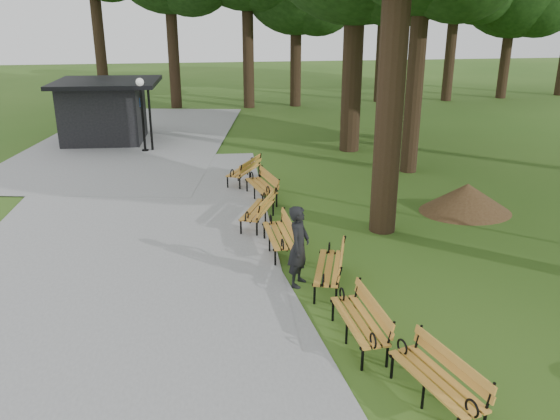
{
  "coord_description": "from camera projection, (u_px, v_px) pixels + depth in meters",
  "views": [
    {
      "loc": [
        -1.86,
        -11.88,
        5.79
      ],
      "look_at": [
        -0.04,
        1.02,
        1.1
      ],
      "focal_mm": 36.91,
      "sensor_mm": 36.0,
      "label": 1
    }
  ],
  "objects": [
    {
      "name": "bench_3",
      "position": [
        278.0,
        235.0,
        14.07
      ],
      "size": [
        0.72,
        1.92,
        0.88
      ],
      "primitive_type": null,
      "rotation": [
        0.0,
        0.0,
        -1.53
      ],
      "color": "orange",
      "rests_on": "ground"
    },
    {
      "name": "bench_5",
      "position": [
        261.0,
        186.0,
        17.87
      ],
      "size": [
        1.01,
        1.99,
        0.88
      ],
      "primitive_type": null,
      "rotation": [
        0.0,
        0.0,
        -1.37
      ],
      "color": "orange",
      "rests_on": "ground"
    },
    {
      "name": "ground",
      "position": [
        288.0,
        270.0,
        13.27
      ],
      "size": [
        100.0,
        100.0,
        0.0
      ],
      "primitive_type": "plane",
      "color": "#2E5217",
      "rests_on": "ground"
    },
    {
      "name": "bench_1",
      "position": [
        359.0,
        321.0,
        10.28
      ],
      "size": [
        0.78,
        1.94,
        0.88
      ],
      "primitive_type": null,
      "rotation": [
        0.0,
        0.0,
        -1.49
      ],
      "color": "orange",
      "rests_on": "ground"
    },
    {
      "name": "bench_0",
      "position": [
        436.0,
        380.0,
        8.66
      ],
      "size": [
        1.13,
        2.0,
        0.88
      ],
      "primitive_type": null,
      "rotation": [
        0.0,
        0.0,
        -1.3
      ],
      "color": "orange",
      "rests_on": "ground"
    },
    {
      "name": "bench_2",
      "position": [
        329.0,
        268.0,
        12.34
      ],
      "size": [
        1.16,
        2.0,
        0.88
      ],
      "primitive_type": null,
      "rotation": [
        0.0,
        0.0,
        -1.86
      ],
      "color": "orange",
      "rests_on": "ground"
    },
    {
      "name": "dirt_mound",
      "position": [
        466.0,
        198.0,
        16.81
      ],
      "size": [
        2.27,
        2.27,
        0.87
      ],
      "primitive_type": "cone",
      "color": "#47301C",
      "rests_on": "ground"
    },
    {
      "name": "bench_6",
      "position": [
        244.0,
        170.0,
        19.56
      ],
      "size": [
        1.48,
        1.97,
        0.88
      ],
      "primitive_type": null,
      "rotation": [
        0.0,
        0.0,
        -2.07
      ],
      "color": "orange",
      "rests_on": "ground"
    },
    {
      "name": "person",
      "position": [
        299.0,
        246.0,
        12.28
      ],
      "size": [
        0.7,
        0.79,
        1.81
      ],
      "primitive_type": "imported",
      "rotation": [
        0.0,
        0.0,
        1.07
      ],
      "color": "black",
      "rests_on": "ground"
    },
    {
      "name": "path",
      "position": [
        125.0,
        230.0,
        15.53
      ],
      "size": [
        12.0,
        38.0,
        0.06
      ],
      "primitive_type": "cube",
      "color": "gray",
      "rests_on": "ground"
    },
    {
      "name": "kiosk",
      "position": [
        103.0,
        111.0,
        25.03
      ],
      "size": [
        4.51,
        3.97,
        2.7
      ],
      "primitive_type": null,
      "rotation": [
        0.0,
        0.0,
        -0.05
      ],
      "color": "black",
      "rests_on": "ground"
    },
    {
      "name": "lamp_post",
      "position": [
        141.0,
        99.0,
        23.04
      ],
      "size": [
        0.32,
        0.32,
        3.0
      ],
      "color": "black",
      "rests_on": "ground"
    },
    {
      "name": "bench_4",
      "position": [
        258.0,
        210.0,
        15.78
      ],
      "size": [
        1.32,
        2.0,
        0.88
      ],
      "primitive_type": null,
      "rotation": [
        0.0,
        0.0,
        -1.96
      ],
      "color": "orange",
      "rests_on": "ground"
    }
  ]
}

